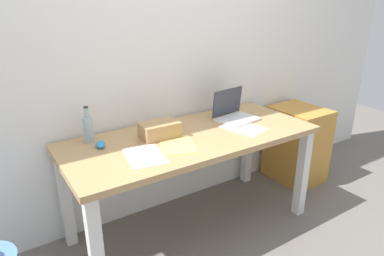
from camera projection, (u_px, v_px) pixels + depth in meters
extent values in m
plane|color=slate|center=(192.00, 226.00, 2.59)|extent=(8.00, 8.00, 0.00)
cube|color=white|center=(159.00, 45.00, 2.47)|extent=(5.20, 0.08, 2.60)
cube|color=tan|center=(192.00, 138.00, 2.34)|extent=(1.74, 0.75, 0.04)
cube|color=silver|center=(96.00, 254.00, 1.81)|extent=(0.07, 0.07, 0.70)
cube|color=silver|center=(302.00, 173.00, 2.64)|extent=(0.07, 0.07, 0.70)
cube|color=silver|center=(66.00, 199.00, 2.30)|extent=(0.07, 0.07, 0.70)
cube|color=silver|center=(247.00, 146.00, 3.13)|extent=(0.07, 0.07, 0.70)
cube|color=silver|center=(238.00, 119.00, 2.60)|extent=(0.33, 0.26, 0.02)
cube|color=#333842|center=(227.00, 102.00, 2.64)|extent=(0.30, 0.07, 0.21)
cylinder|color=#99B7C1|center=(88.00, 129.00, 2.19)|extent=(0.06, 0.06, 0.17)
cylinder|color=#99B7C1|center=(86.00, 112.00, 2.15)|extent=(0.02, 0.02, 0.06)
cylinder|color=black|center=(86.00, 107.00, 2.14)|extent=(0.03, 0.03, 0.01)
ellipsoid|color=#338CC6|center=(100.00, 144.00, 2.14)|extent=(0.08, 0.11, 0.03)
cube|color=tan|center=(160.00, 130.00, 2.28)|extent=(0.26, 0.17, 0.10)
cube|color=white|center=(243.00, 128.00, 2.45)|extent=(0.27, 0.34, 0.00)
cube|color=#F4E06B|center=(177.00, 145.00, 2.17)|extent=(0.30, 0.35, 0.00)
cube|color=white|center=(145.00, 156.00, 2.02)|extent=(0.26, 0.33, 0.00)
cube|color=#C68938|center=(296.00, 144.00, 3.19)|extent=(0.40, 0.48, 0.69)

